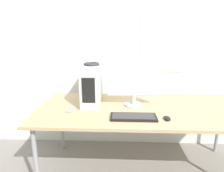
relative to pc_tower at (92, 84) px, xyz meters
name	(u,v)px	position (x,y,z in m)	size (l,w,h in m)	color
wall_back	(140,44)	(0.55, 0.45, 0.41)	(8.00, 0.07, 2.70)	silver
desk	(144,111)	(0.55, -0.15, -0.25)	(2.13, 0.93, 0.74)	tan
pc_tower	(92,84)	(0.00, 0.00, 0.00)	(0.18, 0.50, 0.41)	silver
headphones	(92,64)	(0.00, 0.00, 0.22)	(0.17, 0.17, 0.03)	#333338
monitor_main	(134,81)	(0.44, -0.08, 0.06)	(0.54, 0.19, 0.48)	#B7B7BC
keyboard	(133,117)	(0.42, -0.40, -0.19)	(0.41, 0.16, 0.02)	black
mouse	(167,118)	(0.71, -0.42, -0.19)	(0.06, 0.09, 0.03)	black
cell_phone	(71,110)	(-0.18, -0.25, -0.20)	(0.08, 0.13, 0.01)	#99999E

